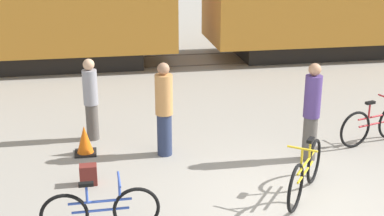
% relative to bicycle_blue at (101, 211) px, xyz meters
% --- Properties ---
extents(ground_plane, '(80.00, 80.00, 0.00)m').
position_rel_bicycle_blue_xyz_m(ground_plane, '(2.94, 0.08, -0.35)').
color(ground_plane, gray).
extents(rail_near, '(37.63, 0.07, 0.01)m').
position_rel_bicycle_blue_xyz_m(rail_near, '(2.94, 8.86, -0.34)').
color(rail_near, '#4C4238').
rests_on(rail_near, ground_plane).
extents(rail_far, '(37.63, 0.07, 0.01)m').
position_rel_bicycle_blue_xyz_m(rail_far, '(2.94, 10.29, -0.34)').
color(rail_far, '#4C4238').
rests_on(rail_far, ground_plane).
extents(bicycle_blue, '(1.64, 0.46, 0.82)m').
position_rel_bicycle_blue_xyz_m(bicycle_blue, '(0.00, 0.00, 0.00)').
color(bicycle_blue, black).
rests_on(bicycle_blue, ground_plane).
extents(bicycle_yellow, '(1.12, 1.47, 0.93)m').
position_rel_bicycle_blue_xyz_m(bicycle_yellow, '(3.15, 0.55, 0.04)').
color(bicycle_yellow, black).
rests_on(bicycle_yellow, ground_plane).
extents(bicycle_maroon, '(1.63, 0.57, 0.90)m').
position_rel_bicycle_blue_xyz_m(bicycle_maroon, '(5.27, 2.34, 0.03)').
color(bicycle_maroon, black).
rests_on(bicycle_maroon, ground_plane).
extents(person_in_tan, '(0.32, 0.32, 1.75)m').
position_rel_bicycle_blue_xyz_m(person_in_tan, '(1.20, 2.51, 0.54)').
color(person_in_tan, '#283351').
rests_on(person_in_tan, ground_plane).
extents(person_in_purple, '(0.30, 0.30, 1.80)m').
position_rel_bicycle_blue_xyz_m(person_in_purple, '(3.74, 1.83, 0.57)').
color(person_in_purple, '#514C47').
rests_on(person_in_purple, ground_plane).
extents(person_in_grey, '(0.28, 0.28, 1.64)m').
position_rel_bicycle_blue_xyz_m(person_in_grey, '(-0.11, 3.50, 0.49)').
color(person_in_grey, '#514C47').
rests_on(person_in_grey, ground_plane).
extents(backpack, '(0.28, 0.20, 0.34)m').
position_rel_bicycle_blue_xyz_m(backpack, '(-0.19, 1.54, -0.18)').
color(backpack, maroon).
rests_on(backpack, ground_plane).
extents(traffic_cone, '(0.40, 0.40, 0.55)m').
position_rel_bicycle_blue_xyz_m(traffic_cone, '(-0.25, 2.80, -0.10)').
color(traffic_cone, black).
rests_on(traffic_cone, ground_plane).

